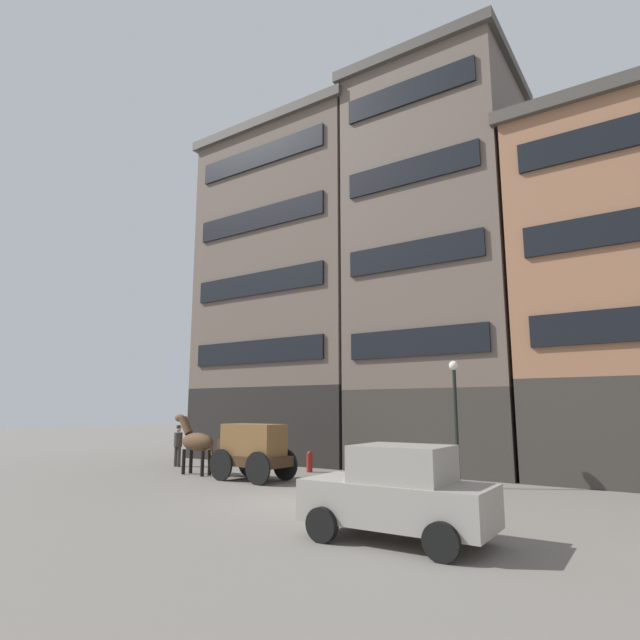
% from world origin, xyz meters
% --- Properties ---
extents(ground_plane, '(120.00, 120.00, 0.00)m').
position_xyz_m(ground_plane, '(0.00, 0.00, 0.00)').
color(ground_plane, slate).
extents(building_far_left, '(9.86, 7.30, 17.54)m').
position_xyz_m(building_far_left, '(-7.83, 10.42, 8.80)').
color(building_far_left, black).
rests_on(building_far_left, ground_plane).
extents(building_center_left, '(7.44, 7.30, 18.21)m').
position_xyz_m(building_center_left, '(0.46, 10.42, 9.15)').
color(building_center_left, '#38332D').
rests_on(building_center_left, ground_plane).
extents(cargo_wagon, '(2.96, 1.63, 1.98)m').
position_xyz_m(cargo_wagon, '(-4.05, 2.58, 1.15)').
color(cargo_wagon, '#3D2819').
rests_on(cargo_wagon, ground_plane).
extents(draft_horse, '(2.35, 0.67, 2.30)m').
position_xyz_m(draft_horse, '(-7.00, 2.58, 1.27)').
color(draft_horse, '#513823').
rests_on(draft_horse, ground_plane).
extents(sedan_dark, '(3.73, 1.92, 1.83)m').
position_xyz_m(sedan_dark, '(4.05, -2.31, 0.91)').
color(sedan_dark, gray).
rests_on(sedan_dark, ground_plane).
extents(pedestrian_officer, '(0.49, 0.49, 1.79)m').
position_xyz_m(pedestrian_officer, '(-9.76, 4.09, 0.98)').
color(pedestrian_officer, '#38332D').
rests_on(pedestrian_officer, ground_plane).
extents(streetlamp_curbside, '(0.32, 0.32, 4.12)m').
position_xyz_m(streetlamp_curbside, '(2.68, 5.00, 2.67)').
color(streetlamp_curbside, black).
rests_on(streetlamp_curbside, ground_plane).
extents(fire_hydrant_curbside, '(0.24, 0.24, 0.83)m').
position_xyz_m(fire_hydrant_curbside, '(-3.75, 5.74, 0.43)').
color(fire_hydrant_curbside, maroon).
rests_on(fire_hydrant_curbside, ground_plane).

